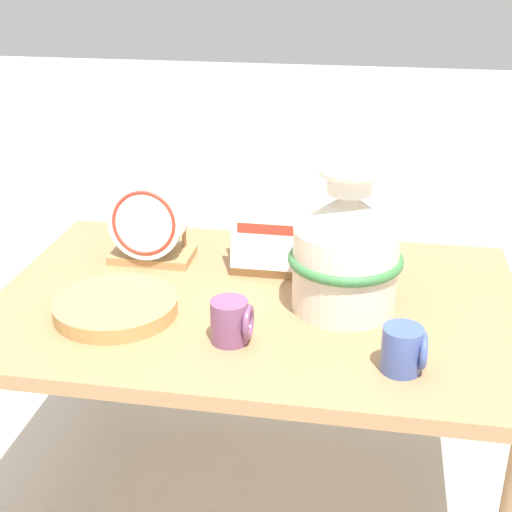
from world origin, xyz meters
The scene contains 8 objects.
ground_plane centered at (0.00, 0.00, 0.00)m, with size 14.00×14.00×0.00m, color beige.
display_table centered at (0.00, 0.00, 0.52)m, with size 1.25×0.82×0.58m.
ceramic_vase centered at (0.21, -0.01, 0.73)m, with size 0.26×0.26×0.34m.
dish_rack_round_plates centered at (-0.31, 0.17, 0.67)m, with size 0.22×0.14×0.22m.
dish_rack_square_plates centered at (0.02, 0.17, 0.67)m, with size 0.22×0.14×0.23m.
wicker_charger_stack centered at (-0.30, -0.13, 0.60)m, with size 0.28×0.28×0.04m.
mug_cobalt_glaze centered at (0.34, -0.26, 0.63)m, with size 0.09×0.08×0.10m.
mug_plum_glaze centered at (-0.02, -0.20, 0.63)m, with size 0.09×0.08×0.10m.
Camera 1 is at (0.26, -1.49, 1.37)m, focal length 50.00 mm.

